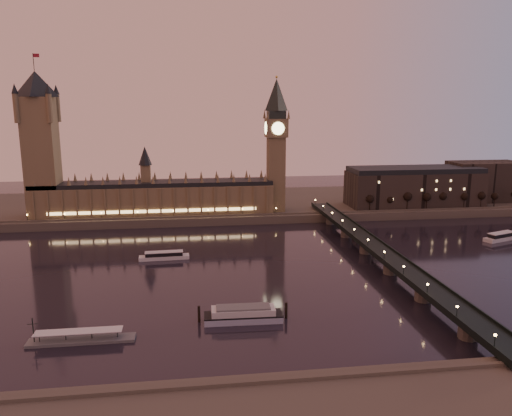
# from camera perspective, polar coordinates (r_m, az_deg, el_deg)

# --- Properties ---
(ground) EXTENTS (700.00, 700.00, 0.00)m
(ground) POSITION_cam_1_polar(r_m,az_deg,el_deg) (276.26, -4.55, -7.02)
(ground) COLOR black
(ground) RESTS_ON ground
(far_embankment) EXTENTS (560.00, 130.00, 6.00)m
(far_embankment) POSITION_cam_1_polar(r_m,az_deg,el_deg) (436.96, -1.85, 0.44)
(far_embankment) COLOR #423D35
(far_embankment) RESTS_ON ground
(palace_of_westminster) EXTENTS (180.00, 26.62, 52.00)m
(palace_of_westminster) POSITION_cam_1_polar(r_m,az_deg,el_deg) (389.03, -11.52, 1.60)
(palace_of_westminster) COLOR brown
(palace_of_westminster) RESTS_ON ground
(victoria_tower) EXTENTS (31.68, 31.68, 118.00)m
(victoria_tower) POSITION_cam_1_polar(r_m,az_deg,el_deg) (397.55, -23.45, 7.49)
(victoria_tower) COLOR brown
(victoria_tower) RESTS_ON ground
(big_ben) EXTENTS (17.68, 17.68, 104.00)m
(big_ben) POSITION_cam_1_polar(r_m,az_deg,el_deg) (388.90, 2.32, 8.09)
(big_ben) COLOR brown
(big_ben) RESTS_ON ground
(westminster_bridge) EXTENTS (13.20, 260.00, 15.30)m
(westminster_bridge) POSITION_cam_1_polar(r_m,az_deg,el_deg) (293.58, 13.65, -5.06)
(westminster_bridge) COLOR black
(westminster_bridge) RESTS_ON ground
(city_block) EXTENTS (155.00, 45.00, 34.00)m
(city_block) POSITION_cam_1_polar(r_m,az_deg,el_deg) (448.98, 20.07, 2.52)
(city_block) COLOR black
(city_block) RESTS_ON ground
(bare_tree_0) EXTENTS (6.03, 6.03, 12.26)m
(bare_tree_0) POSITION_cam_1_polar(r_m,az_deg,el_deg) (403.28, 13.06, 0.94)
(bare_tree_0) COLOR black
(bare_tree_0) RESTS_ON ground
(bare_tree_1) EXTENTS (6.03, 6.03, 12.26)m
(bare_tree_1) POSITION_cam_1_polar(r_m,az_deg,el_deg) (408.92, 15.07, 0.98)
(bare_tree_1) COLOR black
(bare_tree_1) RESTS_ON ground
(bare_tree_2) EXTENTS (6.03, 6.03, 12.26)m
(bare_tree_2) POSITION_cam_1_polar(r_m,az_deg,el_deg) (415.05, 17.02, 1.03)
(bare_tree_2) COLOR black
(bare_tree_2) RESTS_ON ground
(bare_tree_3) EXTENTS (6.03, 6.03, 12.26)m
(bare_tree_3) POSITION_cam_1_polar(r_m,az_deg,el_deg) (421.65, 18.92, 1.07)
(bare_tree_3) COLOR black
(bare_tree_3) RESTS_ON ground
(bare_tree_4) EXTENTS (6.03, 6.03, 12.26)m
(bare_tree_4) POSITION_cam_1_polar(r_m,az_deg,el_deg) (428.69, 20.75, 1.10)
(bare_tree_4) COLOR black
(bare_tree_4) RESTS_ON ground
(bare_tree_5) EXTENTS (6.03, 6.03, 12.26)m
(bare_tree_5) POSITION_cam_1_polar(r_m,az_deg,el_deg) (436.16, 22.52, 1.14)
(bare_tree_5) COLOR black
(bare_tree_5) RESTS_ON ground
(bare_tree_6) EXTENTS (6.03, 6.03, 12.26)m
(bare_tree_6) POSITION_cam_1_polar(r_m,az_deg,el_deg) (444.04, 24.23, 1.17)
(bare_tree_6) COLOR black
(bare_tree_6) RESTS_ON ground
(bare_tree_7) EXTENTS (6.03, 6.03, 12.26)m
(bare_tree_7) POSITION_cam_1_polar(r_m,az_deg,el_deg) (452.29, 25.89, 1.21)
(bare_tree_7) COLOR black
(bare_tree_7) RESTS_ON ground
(cruise_boat_a) EXTENTS (29.15, 7.34, 4.63)m
(cruise_boat_a) POSITION_cam_1_polar(r_m,az_deg,el_deg) (297.58, -10.46, -5.39)
(cruise_boat_a) COLOR silver
(cruise_boat_a) RESTS_ON ground
(cruise_boat_c) EXTENTS (27.65, 15.79, 5.35)m
(cruise_boat_c) POSITION_cam_1_polar(r_m,az_deg,el_deg) (370.58, 26.23, -2.96)
(cruise_boat_c) COLOR silver
(cruise_boat_c) RESTS_ON ground
(moored_barge) EXTENTS (37.75, 10.18, 6.92)m
(moored_barge) POSITION_cam_1_polar(r_m,az_deg,el_deg) (212.68, -1.47, -12.06)
(moored_barge) COLOR #9BA5C5
(moored_barge) RESTS_ON ground
(pontoon_pier) EXTENTS (40.13, 6.69, 10.70)m
(pontoon_pier) POSITION_cam_1_polar(r_m,az_deg,el_deg) (207.50, -19.36, -13.94)
(pontoon_pier) COLOR #595B5E
(pontoon_pier) RESTS_ON ground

